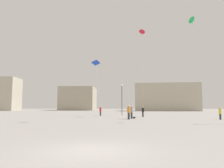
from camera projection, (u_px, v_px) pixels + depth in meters
ground_plane at (91, 150)px, 8.35m from camera, size 300.00×300.00×0.00m
person_in_grey at (132, 111)px, 30.41m from camera, size 0.39×0.39×1.78m
person_in_orange at (129, 111)px, 28.29m from camera, size 0.40×0.40×1.84m
person_in_red at (100, 110)px, 39.28m from camera, size 0.37×0.37×1.72m
person_in_yellow at (220, 113)px, 27.78m from camera, size 0.34×0.34×1.58m
person_in_black at (143, 111)px, 34.83m from camera, size 0.36×0.36×1.67m
kite_cobalt_delta at (96, 63)px, 44.04m from camera, size 2.20×4.44×9.49m
kite_crimson_diamond at (142, 32)px, 38.67m from camera, size 1.46×3.23×13.83m
kite_emerald_diamond at (192, 22)px, 25.05m from camera, size 4.96×4.64×10.52m
building_centre_hall at (79, 99)px, 97.95m from camera, size 14.82×17.26×9.96m
building_right_hall at (166, 97)px, 82.21m from camera, size 23.69×11.64×10.09m
lamppost_west at (122, 95)px, 42.13m from camera, size 0.36×0.36×5.91m
handbag_beside_flyer at (134, 118)px, 30.40m from camera, size 0.35×0.24×0.24m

